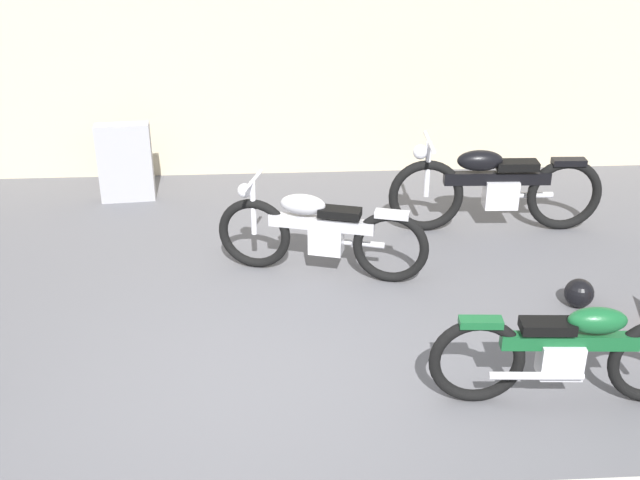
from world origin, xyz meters
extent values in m
plane|color=#56565B|center=(0.00, 0.00, 0.00)|extent=(40.00, 40.00, 0.00)
cube|color=beige|center=(0.00, 4.49, 1.78)|extent=(18.00, 0.30, 3.55)
cube|color=#9E9EA3|center=(-1.52, 3.60, 0.45)|extent=(0.61, 0.25, 0.89)
sphere|color=black|center=(2.76, 0.95, 0.13)|extent=(0.25, 0.25, 0.25)
torus|color=black|center=(-0.06, 1.85, 0.35)|extent=(0.69, 0.28, 0.70)
torus|color=black|center=(1.18, 1.49, 0.35)|extent=(0.69, 0.28, 0.70)
cube|color=silver|center=(0.61, 1.66, 0.37)|extent=(0.35, 0.27, 0.27)
cube|color=#ADADB2|center=(0.56, 1.67, 0.52)|extent=(0.97, 0.37, 0.11)
ellipsoid|color=#ADADB2|center=(0.40, 1.72, 0.69)|extent=(0.46, 0.30, 0.19)
cube|color=black|center=(0.73, 1.62, 0.64)|extent=(0.41, 0.27, 0.08)
cube|color=#ADADB2|center=(1.18, 1.49, 0.67)|extent=(0.33, 0.20, 0.06)
cylinder|color=silver|center=(-0.06, 1.85, 0.61)|extent=(0.05, 0.05, 0.52)
cylinder|color=silver|center=(-0.06, 1.85, 0.87)|extent=(0.19, 0.54, 0.03)
sphere|color=silver|center=(-0.13, 1.87, 0.78)|extent=(0.13, 0.13, 0.13)
cylinder|color=silver|center=(0.82, 1.71, 0.30)|extent=(0.66, 0.24, 0.06)
torus|color=black|center=(1.70, 2.57, 0.39)|extent=(0.78, 0.13, 0.77)
torus|color=black|center=(3.13, 2.52, 0.39)|extent=(0.78, 0.13, 0.77)
cube|color=silver|center=(2.47, 2.54, 0.41)|extent=(0.35, 0.23, 0.30)
cube|color=black|center=(2.41, 2.55, 0.58)|extent=(1.09, 0.15, 0.13)
ellipsoid|color=black|center=(2.22, 2.55, 0.77)|extent=(0.47, 0.23, 0.21)
cube|color=black|center=(2.60, 2.54, 0.72)|extent=(0.43, 0.21, 0.08)
cube|color=black|center=(3.13, 2.52, 0.75)|extent=(0.34, 0.14, 0.06)
cylinder|color=silver|center=(1.70, 2.57, 0.68)|extent=(0.06, 0.06, 0.58)
cylinder|color=silver|center=(1.70, 2.57, 0.97)|extent=(0.06, 0.62, 0.04)
sphere|color=silver|center=(1.61, 2.58, 0.86)|extent=(0.15, 0.15, 0.15)
cylinder|color=silver|center=(2.68, 2.66, 0.33)|extent=(0.74, 0.09, 0.06)
torus|color=black|center=(1.54, -0.32, 0.34)|extent=(0.68, 0.13, 0.68)
cube|color=silver|center=(2.12, -0.36, 0.36)|extent=(0.31, 0.21, 0.26)
cube|color=#145128|center=(2.16, -0.36, 0.51)|extent=(0.96, 0.16, 0.11)
ellipsoid|color=#145128|center=(2.33, -0.37, 0.68)|extent=(0.42, 0.21, 0.19)
cube|color=black|center=(2.00, -0.35, 0.63)|extent=(0.38, 0.19, 0.07)
cube|color=#145128|center=(1.54, -0.32, 0.66)|extent=(0.30, 0.13, 0.06)
cylinder|color=silver|center=(1.92, -0.46, 0.29)|extent=(0.65, 0.10, 0.06)
camera|label=1|loc=(0.16, -4.90, 3.53)|focal=44.67mm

